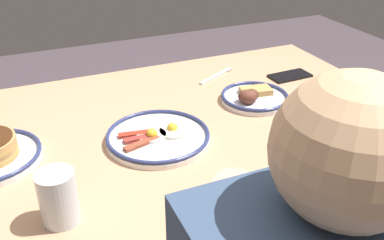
% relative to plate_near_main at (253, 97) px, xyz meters
% --- Properties ---
extents(dining_table, '(1.48, 0.91, 0.74)m').
position_rel_plate_near_main_xyz_m(dining_table, '(0.32, 0.05, -0.13)').
color(dining_table, tan).
rests_on(dining_table, ground_plane).
extents(plate_near_main, '(0.21, 0.21, 0.05)m').
position_rel_plate_near_main_xyz_m(plate_near_main, '(0.00, 0.00, 0.00)').
color(plate_near_main, white).
rests_on(plate_near_main, dining_table).
extents(plate_center_pancakes, '(0.27, 0.27, 0.04)m').
position_rel_plate_near_main_xyz_m(plate_center_pancakes, '(0.34, 0.10, -0.00)').
color(plate_center_pancakes, white).
rests_on(plate_center_pancakes, dining_table).
extents(coffee_mug, '(0.12, 0.09, 0.09)m').
position_rel_plate_near_main_xyz_m(coffee_mug, '(-0.19, 0.29, 0.03)').
color(coffee_mug, '#BF4C47').
rests_on(coffee_mug, dining_table).
extents(drinking_glass, '(0.08, 0.08, 0.11)m').
position_rel_plate_near_main_xyz_m(drinking_glass, '(0.62, 0.31, 0.03)').
color(drinking_glass, silver).
rests_on(drinking_glass, dining_table).
extents(cell_phone, '(0.15, 0.08, 0.01)m').
position_rel_plate_near_main_xyz_m(cell_phone, '(-0.22, -0.12, -0.01)').
color(cell_phone, black).
rests_on(cell_phone, dining_table).
extents(fork_far, '(0.17, 0.10, 0.01)m').
position_rel_plate_near_main_xyz_m(fork_far, '(0.01, -0.22, -0.01)').
color(fork_far, silver).
rests_on(fork_far, dining_table).
extents(butter_knife, '(0.20, 0.09, 0.01)m').
position_rel_plate_near_main_xyz_m(butter_knife, '(-0.25, 0.14, -0.01)').
color(butter_knife, silver).
rests_on(butter_knife, dining_table).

